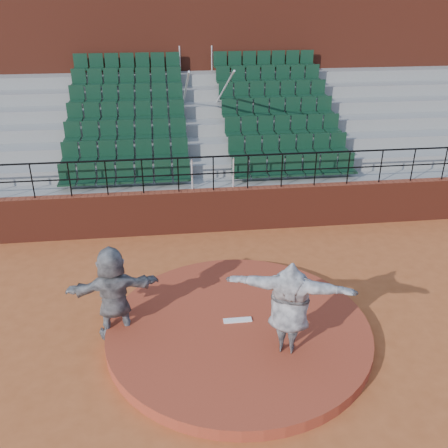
{
  "coord_description": "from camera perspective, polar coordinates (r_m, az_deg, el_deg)",
  "views": [
    {
      "loc": [
        -1.34,
        -8.36,
        6.72
      ],
      "look_at": [
        0.0,
        2.5,
        1.4
      ],
      "focal_mm": 40.0,
      "sensor_mm": 36.0,
      "label": 1
    }
  ],
  "objects": [
    {
      "name": "seating_deck",
      "position": [
        17.85,
        -2.44,
        8.74
      ],
      "size": [
        24.0,
        5.97,
        4.63
      ],
      "color": "gray",
      "rests_on": "ground"
    },
    {
      "name": "press_box_facade",
      "position": [
        21.24,
        -3.49,
        17.3
      ],
      "size": [
        24.0,
        3.0,
        7.1
      ],
      "primitive_type": "cube",
      "color": "maroon",
      "rests_on": "ground"
    },
    {
      "name": "pitcher",
      "position": [
        9.56,
        7.47,
        -9.4
      ],
      "size": [
        2.48,
        1.41,
        1.95
      ],
      "primitive_type": "imported",
      "rotation": [
        0.0,
        0.0,
        2.81
      ],
      "color": "black",
      "rests_on": "pitchers_mound"
    },
    {
      "name": "wall_railing",
      "position": [
        14.22,
        -1.24,
        6.67
      ],
      "size": [
        24.04,
        0.05,
        1.03
      ],
      "color": "black",
      "rests_on": "boundary_wall"
    },
    {
      "name": "ground",
      "position": [
        10.8,
        1.66,
        -12.53
      ],
      "size": [
        90.0,
        90.0,
        0.0
      ],
      "primitive_type": "plane",
      "color": "#A95226",
      "rests_on": "ground"
    },
    {
      "name": "fielder",
      "position": [
        10.47,
        -12.52,
        -7.7
      ],
      "size": [
        1.96,
        0.83,
        2.05
      ],
      "primitive_type": "imported",
      "rotation": [
        0.0,
        0.0,
        3.26
      ],
      "color": "black",
      "rests_on": "ground"
    },
    {
      "name": "boundary_wall",
      "position": [
        14.73,
        -1.19,
        1.59
      ],
      "size": [
        24.0,
        0.3,
        1.3
      ],
      "primitive_type": "cube",
      "color": "maroon",
      "rests_on": "ground"
    },
    {
      "name": "pitching_rubber",
      "position": [
        10.76,
        1.56,
        -10.93
      ],
      "size": [
        0.6,
        0.15,
        0.03
      ],
      "primitive_type": "cube",
      "color": "white",
      "rests_on": "pitchers_mound"
    },
    {
      "name": "pitchers_mound",
      "position": [
        10.73,
        1.67,
        -12.0
      ],
      "size": [
        5.5,
        5.5,
        0.25
      ],
      "primitive_type": "cylinder",
      "color": "#963821",
      "rests_on": "ground"
    }
  ]
}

